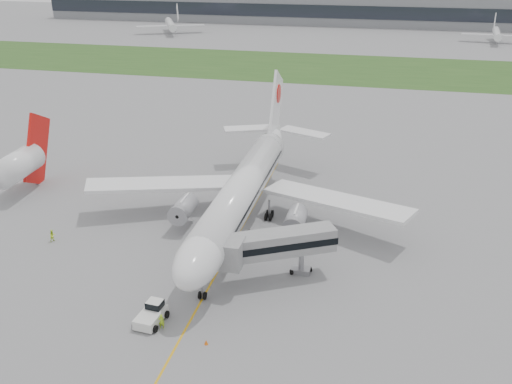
% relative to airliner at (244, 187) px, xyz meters
% --- Properties ---
extents(ground, '(600.00, 600.00, 0.00)m').
position_rel_airliner_xyz_m(ground, '(0.00, -4.87, -5.66)').
color(ground, gray).
rests_on(ground, ground).
extents(apron_markings, '(70.00, 70.00, 0.04)m').
position_rel_airliner_xyz_m(apron_markings, '(0.00, -9.87, -5.66)').
color(apron_markings, gold).
rests_on(apron_markings, ground).
extents(grass_strip, '(600.00, 50.00, 0.02)m').
position_rel_airliner_xyz_m(grass_strip, '(0.00, 115.13, -5.65)').
color(grass_strip, '#284D1D').
rests_on(grass_strip, ground).
extents(terminal_building, '(320.00, 22.30, 14.00)m').
position_rel_airliner_xyz_m(terminal_building, '(0.00, 225.00, 1.34)').
color(terminal_building, gray).
rests_on(terminal_building, ground).
extents(control_tower, '(12.00, 12.00, 56.00)m').
position_rel_airliner_xyz_m(control_tower, '(-90.00, 227.13, -5.66)').
color(control_tower, gray).
rests_on(control_tower, ground).
extents(airliner, '(48.13, 53.95, 17.88)m').
position_rel_airliner_xyz_m(airliner, '(0.00, 0.00, 0.00)').
color(airliner, white).
rests_on(airliner, ground).
extents(pushback_tug, '(3.04, 4.22, 2.06)m').
position_rel_airliner_xyz_m(pushback_tug, '(-3.97, -25.09, -4.71)').
color(pushback_tug, silver).
rests_on(pushback_tug, ground).
extents(jet_bridge, '(13.22, 9.86, 6.53)m').
position_rel_airliner_xyz_m(jet_bridge, '(7.18, -14.10, -0.83)').
color(jet_bridge, gray).
rests_on(jet_bridge, ground).
extents(safety_cone_left, '(0.45, 0.45, 0.62)m').
position_rel_airliner_xyz_m(safety_cone_left, '(-3.75, -23.41, -5.35)').
color(safety_cone_left, '#E25C0B').
rests_on(safety_cone_left, ground).
extents(safety_cone_right, '(0.40, 0.40, 0.56)m').
position_rel_airliner_xyz_m(safety_cone_right, '(2.88, -27.53, -5.38)').
color(safety_cone_right, '#E25C0B').
rests_on(safety_cone_right, ground).
extents(ground_crew_near, '(0.71, 0.55, 1.74)m').
position_rel_airliner_xyz_m(ground_crew_near, '(-2.51, -26.05, -4.79)').
color(ground_crew_near, '#9AC921').
rests_on(ground_crew_near, ground).
extents(ground_crew_far, '(0.97, 1.05, 1.73)m').
position_rel_airliner_xyz_m(ground_crew_far, '(-24.14, -11.38, -4.80)').
color(ground_crew_far, '#CCF128').
rests_on(ground_crew_far, ground).
extents(neighbor_aircraft, '(4.82, 15.63, 12.76)m').
position_rel_airliner_xyz_m(neighbor_aircraft, '(-37.77, 2.73, -0.60)').
color(neighbor_aircraft, red).
rests_on(neighbor_aircraft, ground).
extents(distant_aircraft_left, '(38.48, 36.76, 11.50)m').
position_rel_airliner_xyz_m(distant_aircraft_left, '(-78.38, 175.85, -5.66)').
color(distant_aircraft_left, white).
rests_on(distant_aircraft_left, ground).
extents(distant_aircraft_right, '(29.63, 26.81, 10.38)m').
position_rel_airliner_xyz_m(distant_aircraft_right, '(60.00, 181.15, -5.66)').
color(distant_aircraft_right, white).
rests_on(distant_aircraft_right, ground).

